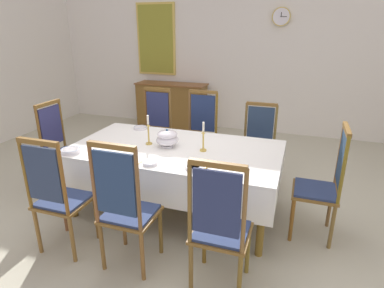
% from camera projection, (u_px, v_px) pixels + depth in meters
% --- Properties ---
extents(ground, '(7.63, 6.46, 0.04)m').
position_uv_depth(ground, '(178.00, 208.00, 3.80)').
color(ground, '#B1AD96').
extents(back_wall, '(7.63, 0.08, 3.55)m').
position_uv_depth(back_wall, '(239.00, 38.00, 6.09)').
color(back_wall, silver).
rests_on(back_wall, ground).
extents(dining_table, '(2.23, 1.21, 0.75)m').
position_uv_depth(dining_table, '(175.00, 154.00, 3.51)').
color(dining_table, brown).
rests_on(dining_table, ground).
extents(tablecloth, '(2.25, 1.23, 0.37)m').
position_uv_depth(tablecloth, '(175.00, 155.00, 3.52)').
color(tablecloth, white).
rests_on(tablecloth, dining_table).
extents(chair_south_a, '(0.44, 0.42, 1.14)m').
position_uv_depth(chair_south_a, '(58.00, 195.00, 2.87)').
color(chair_south_a, brown).
rests_on(chair_south_a, ground).
extents(chair_north_a, '(0.44, 0.42, 1.17)m').
position_uv_depth(chair_north_a, '(155.00, 129.00, 4.67)').
color(chair_north_a, brown).
rests_on(chair_north_a, ground).
extents(chair_south_b, '(0.44, 0.42, 1.19)m').
position_uv_depth(chair_south_b, '(125.00, 206.00, 2.65)').
color(chair_south_b, brown).
rests_on(chair_south_b, ground).
extents(chair_north_b, '(0.44, 0.42, 1.17)m').
position_uv_depth(chair_north_b, '(200.00, 134.00, 4.46)').
color(chair_north_b, brown).
rests_on(chair_north_b, ground).
extents(chair_south_c, '(0.44, 0.42, 1.16)m').
position_uv_depth(chair_south_c, '(220.00, 226.00, 2.41)').
color(chair_south_c, brown).
rests_on(chair_south_c, ground).
extents(chair_north_c, '(0.44, 0.42, 1.06)m').
position_uv_depth(chair_north_c, '(258.00, 143.00, 4.22)').
color(chair_north_c, brown).
rests_on(chair_north_c, ground).
extents(chair_head_west, '(0.42, 0.44, 1.14)m').
position_uv_depth(chair_head_west, '(62.00, 147.00, 4.01)').
color(chair_head_west, brown).
rests_on(chair_head_west, ground).
extents(chair_head_east, '(0.42, 0.44, 1.15)m').
position_uv_depth(chair_head_east, '(324.00, 183.00, 3.08)').
color(chair_head_east, brown).
rests_on(chair_head_east, ground).
extents(soup_tureen, '(0.24, 0.24, 0.20)m').
position_uv_depth(soup_tureen, '(167.00, 138.00, 3.48)').
color(soup_tureen, silver).
rests_on(soup_tureen, tablecloth).
extents(candlestick_west, '(0.07, 0.07, 0.33)m').
position_uv_depth(candlestick_west, '(148.00, 133.00, 3.54)').
color(candlestick_west, gold).
rests_on(candlestick_west, tablecloth).
extents(candlestick_east, '(0.07, 0.07, 0.32)m').
position_uv_depth(candlestick_east, '(203.00, 140.00, 3.35)').
color(candlestick_east, gold).
rests_on(candlestick_east, tablecloth).
extents(bowl_near_left, '(0.15, 0.15, 0.03)m').
position_uv_depth(bowl_near_left, '(193.00, 167.00, 2.97)').
color(bowl_near_left, silver).
rests_on(bowl_near_left, tablecloth).
extents(bowl_near_right, '(0.14, 0.14, 0.03)m').
position_uv_depth(bowl_near_right, '(150.00, 163.00, 3.06)').
color(bowl_near_right, silver).
rests_on(bowl_near_right, tablecloth).
extents(bowl_far_left, '(0.19, 0.19, 0.04)m').
position_uv_depth(bowl_far_left, '(71.00, 150.00, 3.33)').
color(bowl_far_left, silver).
rests_on(bowl_far_left, tablecloth).
extents(bowl_far_right, '(0.17, 0.17, 0.03)m').
position_uv_depth(bowl_far_right, '(140.00, 128.00, 4.11)').
color(bowl_far_right, silver).
rests_on(bowl_far_right, tablecloth).
extents(spoon_primary, '(0.03, 0.18, 0.01)m').
position_uv_depth(spoon_primary, '(205.00, 168.00, 2.96)').
color(spoon_primary, gold).
rests_on(spoon_primary, tablecloth).
extents(spoon_secondary, '(0.04, 0.18, 0.01)m').
position_uv_depth(spoon_secondary, '(142.00, 161.00, 3.12)').
color(spoon_secondary, gold).
rests_on(spoon_secondary, tablecloth).
extents(sideboard, '(1.44, 0.48, 0.90)m').
position_uv_depth(sideboard, '(172.00, 105.00, 6.65)').
color(sideboard, brown).
rests_on(sideboard, ground).
extents(mounted_clock, '(0.32, 0.06, 0.32)m').
position_uv_depth(mounted_clock, '(281.00, 17.00, 5.67)').
color(mounted_clock, '#D1B251').
extents(framed_painting, '(0.83, 0.05, 1.40)m').
position_uv_depth(framed_painting, '(156.00, 40.00, 6.56)').
color(framed_painting, '#D1B251').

